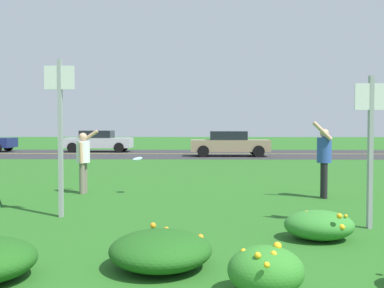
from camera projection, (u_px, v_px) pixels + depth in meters
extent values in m
plane|color=#26601E|center=(206.00, 177.00, 15.28)|extent=(120.00, 120.00, 0.00)
cube|color=#2D2D30|center=(204.00, 154.00, 28.17)|extent=(120.00, 9.74, 0.01)
cube|color=yellow|center=(204.00, 154.00, 28.17)|extent=(120.00, 0.16, 0.00)
sphere|color=orange|center=(3.00, 249.00, 5.07)|extent=(0.07, 0.07, 0.07)
sphere|color=orange|center=(0.00, 252.00, 4.99)|extent=(0.05, 0.05, 0.05)
ellipsoid|color=#337F2D|center=(319.00, 225.00, 6.75)|extent=(1.05, 0.88, 0.44)
sphere|color=gold|center=(321.00, 221.00, 6.90)|extent=(0.05, 0.05, 0.05)
sphere|color=gold|center=(346.00, 216.00, 6.56)|extent=(0.05, 0.05, 0.05)
sphere|color=gold|center=(307.00, 213.00, 6.79)|extent=(0.07, 0.07, 0.07)
sphere|color=gold|center=(342.00, 227.00, 6.36)|extent=(0.08, 0.08, 0.08)
sphere|color=gold|center=(339.00, 216.00, 6.30)|extent=(0.08, 0.08, 0.08)
ellipsoid|color=#1E5619|center=(161.00, 250.00, 5.38)|extent=(1.24, 1.30, 0.44)
sphere|color=orange|center=(120.00, 256.00, 5.05)|extent=(0.06, 0.06, 0.06)
sphere|color=orange|center=(129.00, 257.00, 5.00)|extent=(0.06, 0.06, 0.06)
sphere|color=orange|center=(166.00, 229.00, 5.95)|extent=(0.07, 0.07, 0.07)
sphere|color=orange|center=(153.00, 225.00, 5.66)|extent=(0.07, 0.07, 0.07)
sphere|color=orange|center=(127.00, 238.00, 5.58)|extent=(0.05, 0.05, 0.05)
sphere|color=orange|center=(201.00, 237.00, 5.51)|extent=(0.07, 0.07, 0.07)
sphere|color=orange|center=(169.00, 243.00, 5.14)|extent=(0.06, 0.06, 0.06)
ellipsoid|color=#2D7526|center=(266.00, 271.00, 4.52)|extent=(0.78, 0.70, 0.50)
sphere|color=gold|center=(238.00, 260.00, 4.76)|extent=(0.06, 0.06, 0.06)
sphere|color=gold|center=(267.00, 265.00, 4.15)|extent=(0.06, 0.06, 0.06)
sphere|color=gold|center=(258.00, 255.00, 4.32)|extent=(0.06, 0.06, 0.06)
sphere|color=gold|center=(274.00, 254.00, 4.37)|extent=(0.06, 0.06, 0.06)
sphere|color=gold|center=(244.00, 251.00, 4.54)|extent=(0.06, 0.06, 0.06)
sphere|color=gold|center=(277.00, 246.00, 4.54)|extent=(0.09, 0.09, 0.09)
sphere|color=gold|center=(254.00, 258.00, 4.53)|extent=(0.07, 0.07, 0.07)
cube|color=#93969B|center=(60.00, 138.00, 8.40)|extent=(0.07, 0.10, 2.97)
cube|color=silver|center=(59.00, 78.00, 8.32)|extent=(0.56, 0.03, 0.44)
cube|color=#93969B|center=(370.00, 152.00, 7.45)|extent=(0.07, 0.10, 2.55)
cube|color=silver|center=(372.00, 97.00, 7.39)|extent=(0.56, 0.03, 0.44)
cylinder|color=silver|center=(83.00, 152.00, 11.40)|extent=(0.34, 0.34, 0.56)
sphere|color=tan|center=(83.00, 137.00, 11.38)|extent=(0.21, 0.21, 0.21)
cylinder|color=#726B5B|center=(85.00, 178.00, 11.51)|extent=(0.14, 0.14, 0.79)
cylinder|color=#726B5B|center=(82.00, 178.00, 11.34)|extent=(0.14, 0.14, 0.79)
cylinder|color=tan|center=(89.00, 137.00, 11.57)|extent=(0.50, 0.14, 0.36)
cylinder|color=tan|center=(81.00, 153.00, 11.20)|extent=(0.12, 0.10, 0.53)
cylinder|color=#2D4C9E|center=(324.00, 150.00, 10.65)|extent=(0.34, 0.34, 0.60)
sphere|color=tan|center=(324.00, 133.00, 10.63)|extent=(0.21, 0.21, 0.21)
cylinder|color=black|center=(324.00, 181.00, 10.59)|extent=(0.14, 0.14, 0.85)
cylinder|color=black|center=(323.00, 180.00, 10.76)|extent=(0.14, 0.14, 0.85)
cylinder|color=tan|center=(322.00, 131.00, 10.44)|extent=(0.47, 0.14, 0.46)
cylinder|color=tan|center=(322.00, 150.00, 10.85)|extent=(0.12, 0.10, 0.57)
cylinder|color=#ADD6E5|center=(138.00, 159.00, 11.26)|extent=(0.25, 0.24, 0.10)
torus|color=#ADD6E5|center=(138.00, 159.00, 11.26)|extent=(0.25, 0.24, 0.11)
cylinder|color=black|center=(8.00, 146.00, 31.52)|extent=(0.66, 0.22, 0.66)
cube|color=#B7BABF|center=(99.00, 143.00, 30.48)|extent=(4.50, 1.82, 0.66)
cube|color=black|center=(97.00, 134.00, 30.46)|extent=(2.10, 1.64, 0.52)
cylinder|color=black|center=(124.00, 146.00, 31.35)|extent=(0.66, 0.22, 0.66)
cylinder|color=black|center=(119.00, 148.00, 29.57)|extent=(0.66, 0.22, 0.66)
cylinder|color=black|center=(80.00, 146.00, 31.41)|extent=(0.66, 0.22, 0.66)
cylinder|color=black|center=(72.00, 148.00, 29.63)|extent=(0.66, 0.22, 0.66)
cube|color=#937F60|center=(230.00, 145.00, 25.92)|extent=(4.50, 1.82, 0.66)
cube|color=black|center=(228.00, 136.00, 25.90)|extent=(2.10, 1.64, 0.52)
cylinder|color=black|center=(255.00, 150.00, 26.79)|extent=(0.66, 0.22, 0.66)
cylinder|color=black|center=(259.00, 151.00, 25.01)|extent=(0.66, 0.22, 0.66)
cylinder|color=black|center=(203.00, 150.00, 26.86)|extent=(0.66, 0.22, 0.66)
cylinder|color=black|center=(203.00, 151.00, 25.08)|extent=(0.66, 0.22, 0.66)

